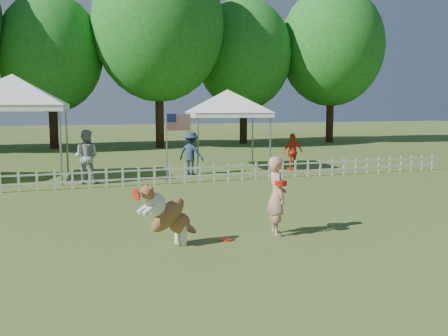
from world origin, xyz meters
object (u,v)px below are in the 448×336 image
at_px(canopy_tent_left, 15,129).
at_px(spectator_b, 191,153).
at_px(flag_pole, 167,148).
at_px(frisbee_on_turf, 226,239).
at_px(canopy_tent_right, 227,130).
at_px(handler, 277,196).
at_px(spectator_a, 86,157).
at_px(spectator_c, 293,152).
at_px(dog, 169,215).

height_order(canopy_tent_left, spectator_b, canopy_tent_left).
bearing_deg(spectator_b, flag_pole, 102.71).
relative_size(flag_pole, spectator_b, 1.46).
height_order(frisbee_on_turf, canopy_tent_right, canopy_tent_right).
distance_m(handler, canopy_tent_right, 10.26).
distance_m(spectator_a, spectator_b, 3.86).
bearing_deg(spectator_c, flag_pole, 13.17).
distance_m(canopy_tent_right, spectator_b, 2.23).
bearing_deg(flag_pole, canopy_tent_left, 144.98).
height_order(spectator_a, spectator_c, spectator_a).
distance_m(dog, spectator_c, 11.26).
bearing_deg(spectator_c, spectator_b, -6.58).
relative_size(handler, spectator_c, 1.06).
xyz_separation_m(frisbee_on_turf, canopy_tent_right, (3.64, 9.93, 1.52)).
bearing_deg(dog, spectator_a, 76.96).
bearing_deg(spectator_a, canopy_tent_right, -142.48).
relative_size(dog, canopy_tent_left, 0.34).
distance_m(flag_pole, spectator_b, 2.33).
distance_m(handler, flag_pole, 6.97).
bearing_deg(canopy_tent_right, frisbee_on_turf, -101.37).
distance_m(handler, spectator_c, 9.97).
bearing_deg(dog, canopy_tent_right, 45.80).
bearing_deg(canopy_tent_left, flag_pole, -21.91).
xyz_separation_m(canopy_tent_left, spectator_a, (2.14, -1.37, -0.86)).
distance_m(frisbee_on_turf, canopy_tent_right, 10.68).
height_order(dog, flag_pole, flag_pole).
height_order(spectator_a, spectator_b, spectator_a).
bearing_deg(flag_pole, spectator_b, 47.34).
bearing_deg(flag_pole, canopy_tent_right, 35.91).
xyz_separation_m(dog, spectator_b, (2.94, 8.92, 0.20)).
bearing_deg(canopy_tent_left, spectator_c, 2.10).
bearing_deg(canopy_tent_right, flag_pole, -127.86).
relative_size(flag_pole, spectator_a, 1.32).
distance_m(spectator_b, spectator_c, 4.08).
height_order(frisbee_on_turf, canopy_tent_left, canopy_tent_left).
height_order(canopy_tent_right, spectator_b, canopy_tent_right).
xyz_separation_m(canopy_tent_left, flag_pole, (4.57, -2.39, -0.58)).
relative_size(canopy_tent_right, spectator_c, 2.12).
height_order(canopy_tent_right, flag_pole, canopy_tent_right).
height_order(flag_pole, spectator_a, flag_pole).
distance_m(dog, canopy_tent_right, 11.11).
bearing_deg(frisbee_on_turf, handler, 1.71).
bearing_deg(spectator_b, handler, 132.78).
relative_size(handler, spectator_b, 0.98).
height_order(spectator_b, spectator_c, spectator_b).
bearing_deg(handler, dog, 102.15).
xyz_separation_m(frisbee_on_turf, spectator_a, (-1.91, 7.98, 0.86)).
bearing_deg(spectator_c, handler, 55.86).
bearing_deg(handler, canopy_tent_right, -5.22).
height_order(frisbee_on_turf, flag_pole, flag_pole).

